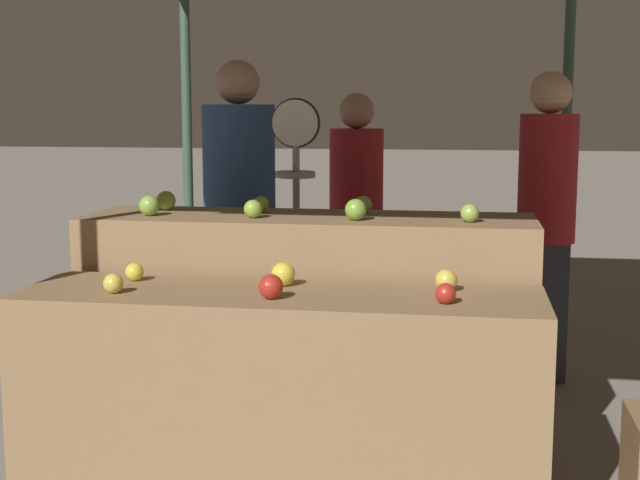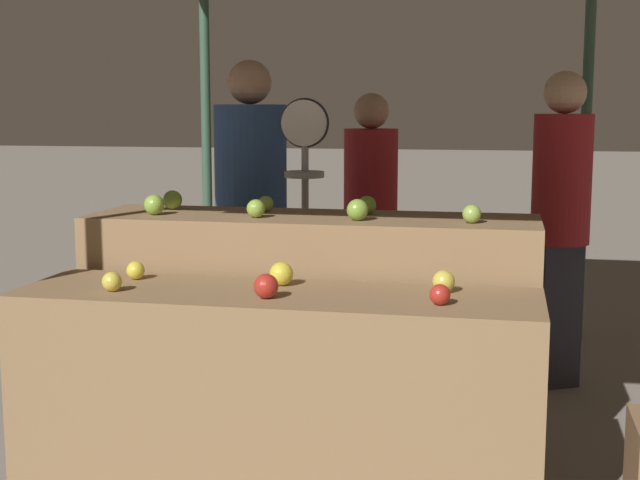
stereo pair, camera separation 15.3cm
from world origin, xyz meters
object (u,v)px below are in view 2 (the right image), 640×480
(person_vendor_at_scale, at_px, (251,202))
(person_customer_right, at_px, (371,206))
(produce_scale, at_px, (305,189))
(person_customer_left, at_px, (561,205))

(person_vendor_at_scale, relative_size, person_customer_right, 1.10)
(person_vendor_at_scale, xyz_separation_m, person_customer_right, (0.56, 0.69, -0.09))
(person_vendor_at_scale, height_order, person_customer_right, person_vendor_at_scale)
(produce_scale, xyz_separation_m, person_customer_right, (0.18, 1.02, -0.19))
(produce_scale, bearing_deg, person_vendor_at_scale, 139.30)
(produce_scale, bearing_deg, person_customer_right, 79.79)
(person_customer_left, bearing_deg, person_vendor_at_scale, -15.92)
(produce_scale, height_order, person_vendor_at_scale, person_vendor_at_scale)
(person_customer_left, distance_m, person_customer_right, 1.16)
(person_vendor_at_scale, height_order, person_customer_left, person_vendor_at_scale)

